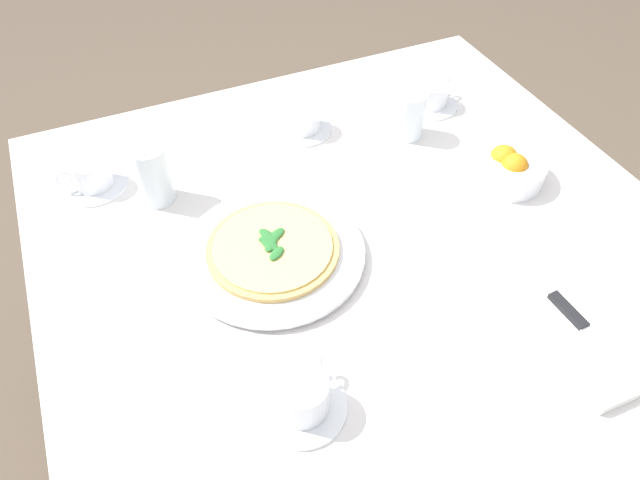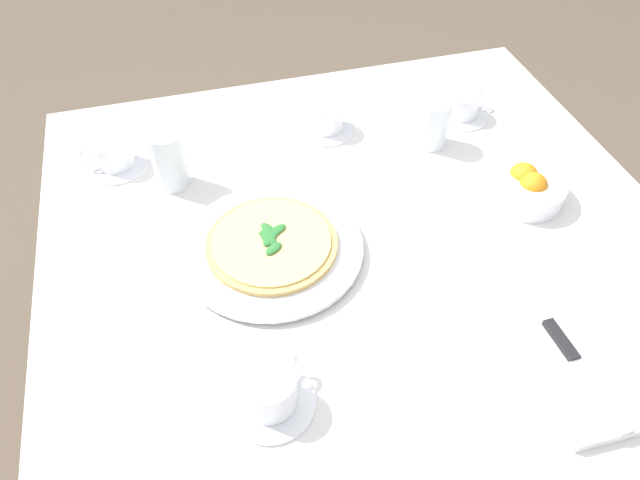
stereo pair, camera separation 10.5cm
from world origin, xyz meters
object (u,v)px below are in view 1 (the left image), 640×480
coffee_cup_right_edge (302,119)px  coffee_cup_near_left (431,95)px  pizza_plate (273,253)px  coffee_cup_center_back (91,175)px  coffee_cup_left_edge (302,397)px  pizza (273,248)px  dinner_knife (591,334)px  water_glass_far_right (154,178)px  citrus_bowl (507,168)px  water_glass_far_left (408,117)px  napkin_folded (587,338)px

coffee_cup_right_edge → coffee_cup_near_left: bearing=84.6°
pizza_plate → coffee_cup_center_back: (-0.33, -0.26, 0.02)m
coffee_cup_center_back → coffee_cup_left_edge: bearing=17.8°
pizza → dinner_knife: (0.37, 0.39, -0.00)m
coffee_cup_near_left → dinner_knife: coffee_cup_near_left is taller
coffee_cup_center_back → dinner_knife: size_ratio=0.68×
coffee_cup_left_edge → water_glass_far_right: size_ratio=1.06×
pizza → coffee_cup_right_edge: (-0.33, 0.19, 0.00)m
pizza → dinner_knife: pizza is taller
water_glass_far_right → citrus_bowl: water_glass_far_right is taller
citrus_bowl → dinner_knife: bearing=-17.7°
dinner_knife → coffee_cup_right_edge: bearing=-167.2°
pizza_plate → water_glass_far_left: 0.46m
pizza → coffee_cup_center_back: size_ratio=1.77×
pizza_plate → dinner_knife: (0.37, 0.39, 0.01)m
pizza → coffee_cup_near_left: (-0.30, 0.51, 0.00)m
coffee_cup_near_left → napkin_folded: 0.68m
napkin_folded → coffee_cup_left_edge: bearing=-97.9°
coffee_cup_center_back → coffee_cup_right_edge: same height
coffee_cup_left_edge → coffee_cup_right_edge: coffee_cup_left_edge is taller
coffee_cup_right_edge → water_glass_far_left: (0.11, 0.20, 0.02)m
coffee_cup_right_edge → napkin_folded: (0.70, 0.19, -0.02)m
pizza_plate → water_glass_far_right: water_glass_far_right is taller
coffee_cup_right_edge → napkin_folded: size_ratio=0.58×
pizza_plate → coffee_cup_left_edge: size_ratio=2.51×
coffee_cup_center_back → water_glass_far_right: water_glass_far_right is taller
pizza → coffee_cup_left_edge: coffee_cup_left_edge is taller
pizza → coffee_cup_left_edge: (0.29, -0.06, 0.01)m
pizza → coffee_cup_right_edge: coffee_cup_right_edge is taller
coffee_cup_left_edge → water_glass_far_left: size_ratio=1.25×
pizza_plate → pizza: bearing=172.8°
coffee_cup_center_back → citrus_bowl: bearing=67.9°
coffee_cup_center_back → dinner_knife: coffee_cup_center_back is taller
napkin_folded → coffee_cup_center_back: bearing=-135.3°
pizza_plate → pizza: pizza is taller
pizza → water_glass_far_left: size_ratio=2.25×
pizza → coffee_cup_near_left: 0.59m
coffee_cup_near_left → dinner_knife: 0.68m
coffee_cup_right_edge → water_glass_far_right: 0.36m
water_glass_far_left → dinner_knife: size_ratio=0.53×
pizza_plate → water_glass_far_right: 0.28m
water_glass_far_left → coffee_cup_near_left: bearing=126.0°
coffee_cup_center_back → citrus_bowl: citrus_bowl is taller
coffee_cup_left_edge → citrus_bowl: size_ratio=0.87×
water_glass_far_right → dinner_knife: water_glass_far_right is taller
pizza → coffee_cup_near_left: bearing=120.8°
pizza → napkin_folded: (0.36, 0.39, -0.02)m
water_glass_far_left → pizza: bearing=-60.7°
coffee_cup_left_edge → dinner_knife: bearing=80.2°
water_glass_far_right → napkin_folded: size_ratio=0.55×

